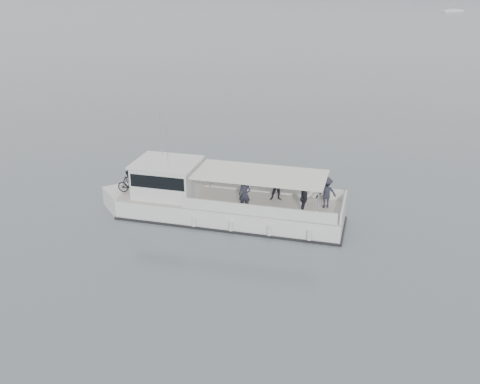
% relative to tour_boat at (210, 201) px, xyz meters
% --- Properties ---
extents(ground, '(1400.00, 1400.00, 0.00)m').
position_rel_tour_boat_xyz_m(ground, '(-0.18, -1.51, -0.91)').
color(ground, '#565E65').
rests_on(ground, ground).
extents(tour_boat, '(13.24, 3.78, 5.52)m').
position_rel_tour_boat_xyz_m(tour_boat, '(0.00, 0.00, 0.00)').
color(tour_boat, white).
rests_on(tour_boat, ground).
extents(moored_fleet, '(358.54, 293.03, 9.30)m').
position_rel_tour_boat_xyz_m(moored_fleet, '(6.10, 168.16, -0.54)').
color(moored_fleet, white).
rests_on(moored_fleet, ground).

